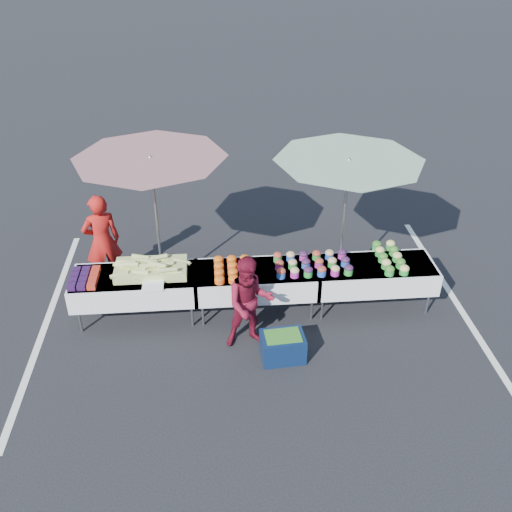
{
  "coord_description": "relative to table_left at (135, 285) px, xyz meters",
  "views": [
    {
      "loc": [
        -0.59,
        -7.07,
        5.44
      ],
      "look_at": [
        0.0,
        0.0,
        1.0
      ],
      "focal_mm": 40.0,
      "sensor_mm": 36.0,
      "label": 1
    }
  ],
  "objects": [
    {
      "name": "umbrella_right",
      "position": [
        3.2,
        0.52,
        1.48
      ],
      "size": [
        2.4,
        2.4,
        2.27
      ],
      "rotation": [
        0.0,
        0.0,
        -0.08
      ],
      "color": "black",
      "rests_on": "ground"
    },
    {
      "name": "storage_bin",
      "position": [
        2.08,
        -1.1,
        -0.38
      ],
      "size": [
        0.62,
        0.48,
        0.39
      ],
      "rotation": [
        0.0,
        0.0,
        0.07
      ],
      "color": "#0C1C3D",
      "rests_on": "ground"
    },
    {
      "name": "umbrella_left",
      "position": [
        0.33,
        0.75,
        1.52
      ],
      "size": [
        2.32,
        2.32,
        2.32
      ],
      "rotation": [
        0.0,
        0.0,
        -0.02
      ],
      "color": "black",
      "rests_on": "ground"
    },
    {
      "name": "customer",
      "position": [
        1.65,
        -0.75,
        0.13
      ],
      "size": [
        0.74,
        0.61,
        1.42
      ],
      "primitive_type": "imported",
      "rotation": [
        0.0,
        0.0,
        0.1
      ],
      "color": "maroon",
      "rests_on": "ground"
    },
    {
      "name": "vendor",
      "position": [
        -0.59,
        0.95,
        0.23
      ],
      "size": [
        0.69,
        0.57,
        1.62
      ],
      "primitive_type": "imported",
      "rotation": [
        0.0,
        0.0,
        3.5
      ],
      "color": "#B21814",
      "rests_on": "ground"
    },
    {
      "name": "carrot_bowls",
      "position": [
        1.45,
        -0.01,
        0.22
      ],
      "size": [
        0.55,
        0.69,
        0.11
      ],
      "color": "#DE5118",
      "rests_on": "table_center"
    },
    {
      "name": "ground",
      "position": [
        1.8,
        0.0,
        -0.58
      ],
      "size": [
        80.0,
        80.0,
        0.0
      ],
      "primitive_type": "plane",
      "color": "black"
    },
    {
      "name": "plastic_bags",
      "position": [
        0.3,
        -0.3,
        0.19
      ],
      "size": [
        0.3,
        0.25,
        0.05
      ],
      "primitive_type": "cube",
      "color": "white",
      "rests_on": "table_left"
    },
    {
      "name": "bean_baskets",
      "position": [
        3.86,
        0.08,
        0.24
      ],
      "size": [
        0.36,
        0.86,
        0.15
      ],
      "color": "green",
      "rests_on": "table_right"
    },
    {
      "name": "berry_punnets",
      "position": [
        -0.71,
        -0.06,
        0.21
      ],
      "size": [
        0.4,
        0.54,
        0.08
      ],
      "color": "black",
      "rests_on": "table_left"
    },
    {
      "name": "table_right",
      "position": [
        3.6,
        0.0,
        0.0
      ],
      "size": [
        1.86,
        0.81,
        0.75
      ],
      "color": "white",
      "rests_on": "ground"
    },
    {
      "name": "table_center",
      "position": [
        1.8,
        0.0,
        0.0
      ],
      "size": [
        1.86,
        0.81,
        0.75
      ],
      "color": "white",
      "rests_on": "ground"
    },
    {
      "name": "potato_cups",
      "position": [
        2.65,
        0.0,
        0.25
      ],
      "size": [
        1.14,
        0.58,
        0.16
      ],
      "color": "#254DB0",
      "rests_on": "table_right"
    },
    {
      "name": "stripe_right",
      "position": [
        5.0,
        0.0,
        -0.58
      ],
      "size": [
        0.1,
        5.0,
        0.0
      ],
      "primitive_type": "cube",
      "color": "silver",
      "rests_on": "ground"
    },
    {
      "name": "corn_pile",
      "position": [
        0.24,
        0.04,
        0.26
      ],
      "size": [
        1.16,
        0.57,
        0.26
      ],
      "color": "#ACC766",
      "rests_on": "table_left"
    },
    {
      "name": "stripe_left",
      "position": [
        -1.4,
        0.0,
        -0.58
      ],
      "size": [
        0.1,
        5.0,
        0.0
      ],
      "primitive_type": "cube",
      "color": "silver",
      "rests_on": "ground"
    },
    {
      "name": "table_left",
      "position": [
        0.0,
        0.0,
        0.0
      ],
      "size": [
        1.86,
        0.81,
        0.75
      ],
      "color": "white",
      "rests_on": "ground"
    }
  ]
}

